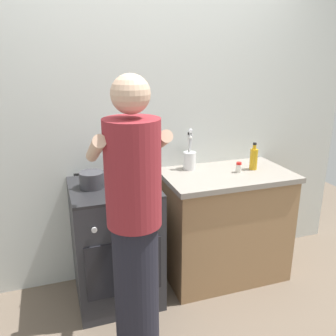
% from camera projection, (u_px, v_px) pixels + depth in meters
% --- Properties ---
extents(ground, '(6.00, 6.00, 0.00)m').
position_uv_depth(ground, '(167.00, 296.00, 2.77)').
color(ground, '#6B5B4C').
extents(back_wall, '(3.20, 0.10, 2.50)m').
position_uv_depth(back_wall, '(171.00, 123.00, 2.89)').
color(back_wall, silver).
rests_on(back_wall, ground).
extents(countertop, '(1.00, 0.60, 0.90)m').
position_uv_depth(countertop, '(225.00, 225.00, 2.93)').
color(countertop, '#99724C').
rests_on(countertop, ground).
extents(stove_range, '(0.60, 0.62, 0.90)m').
position_uv_depth(stove_range, '(116.00, 243.00, 2.65)').
color(stove_range, '#2D2D33').
rests_on(stove_range, ground).
extents(pot, '(0.24, 0.17, 0.11)m').
position_uv_depth(pot, '(92.00, 180.00, 2.47)').
color(pot, '#38383D').
rests_on(pot, stove_range).
extents(mixing_bowl, '(0.28, 0.28, 0.10)m').
position_uv_depth(mixing_bowl, '(133.00, 178.00, 2.51)').
color(mixing_bowl, '#B7B7BC').
rests_on(mixing_bowl, stove_range).
extents(utensil_crock, '(0.10, 0.10, 0.33)m').
position_uv_depth(utensil_crock, '(190.00, 157.00, 2.85)').
color(utensil_crock, silver).
rests_on(utensil_crock, countertop).
extents(spice_bottle, '(0.04, 0.04, 0.08)m').
position_uv_depth(spice_bottle, '(239.00, 167.00, 2.79)').
color(spice_bottle, silver).
rests_on(spice_bottle, countertop).
extents(oil_bottle, '(0.06, 0.06, 0.22)m').
position_uv_depth(oil_bottle, '(254.00, 158.00, 2.85)').
color(oil_bottle, gold).
rests_on(oil_bottle, countertop).
extents(person, '(0.41, 0.50, 1.70)m').
position_uv_depth(person, '(135.00, 230.00, 1.98)').
color(person, black).
rests_on(person, ground).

